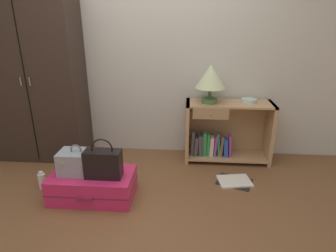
{
  "coord_description": "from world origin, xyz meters",
  "views": [
    {
      "loc": [
        0.43,
        -1.88,
        1.58
      ],
      "look_at": [
        0.21,
        0.86,
        0.55
      ],
      "focal_mm": 30.64,
      "sensor_mm": 36.0,
      "label": 1
    }
  ],
  "objects_px": {
    "open_book_on_floor": "(234,181)",
    "bookshelf": "(224,132)",
    "handbag": "(103,163)",
    "suitcase_large": "(93,185)",
    "bottle": "(42,181)",
    "table_lamp": "(211,78)",
    "bowl": "(249,101)",
    "train_case": "(77,162)",
    "wardrobe": "(37,77)"
  },
  "relations": [
    {
      "from": "open_book_on_floor",
      "to": "bookshelf",
      "type": "bearing_deg",
      "value": 98.31
    },
    {
      "from": "train_case",
      "to": "handbag",
      "type": "xyz_separation_m",
      "value": [
        0.26,
        -0.05,
        0.03
      ]
    },
    {
      "from": "bookshelf",
      "to": "bottle",
      "type": "relative_size",
      "value": 5.34
    },
    {
      "from": "train_case",
      "to": "suitcase_large",
      "type": "bearing_deg",
      "value": -4.49
    },
    {
      "from": "table_lamp",
      "to": "open_book_on_floor",
      "type": "height_order",
      "value": "table_lamp"
    },
    {
      "from": "suitcase_large",
      "to": "bottle",
      "type": "relative_size",
      "value": 4.19
    },
    {
      "from": "suitcase_large",
      "to": "handbag",
      "type": "bearing_deg",
      "value": -18.62
    },
    {
      "from": "handbag",
      "to": "bowl",
      "type": "bearing_deg",
      "value": 33.95
    },
    {
      "from": "train_case",
      "to": "bookshelf",
      "type": "bearing_deg",
      "value": 31.91
    },
    {
      "from": "bowl",
      "to": "handbag",
      "type": "relative_size",
      "value": 0.46
    },
    {
      "from": "suitcase_large",
      "to": "bottle",
      "type": "height_order",
      "value": "suitcase_large"
    },
    {
      "from": "handbag",
      "to": "suitcase_large",
      "type": "bearing_deg",
      "value": 161.38
    },
    {
      "from": "table_lamp",
      "to": "bowl",
      "type": "relative_size",
      "value": 2.48
    },
    {
      "from": "table_lamp",
      "to": "train_case",
      "type": "xyz_separation_m",
      "value": [
        -1.23,
        -0.85,
        -0.63
      ]
    },
    {
      "from": "bookshelf",
      "to": "open_book_on_floor",
      "type": "xyz_separation_m",
      "value": [
        0.08,
        -0.53,
        -0.33
      ]
    },
    {
      "from": "wardrobe",
      "to": "handbag",
      "type": "relative_size",
      "value": 5.2
    },
    {
      "from": "wardrobe",
      "to": "bowl",
      "type": "xyz_separation_m",
      "value": [
        2.38,
        0.07,
        -0.24
      ]
    },
    {
      "from": "bowl",
      "to": "suitcase_large",
      "type": "relative_size",
      "value": 0.22
    },
    {
      "from": "wardrobe",
      "to": "train_case",
      "type": "relative_size",
      "value": 6.03
    },
    {
      "from": "bowl",
      "to": "table_lamp",
      "type": "bearing_deg",
      "value": -174.07
    },
    {
      "from": "bowl",
      "to": "handbag",
      "type": "distance_m",
      "value": 1.73
    },
    {
      "from": "table_lamp",
      "to": "handbag",
      "type": "bearing_deg",
      "value": -137.04
    },
    {
      "from": "table_lamp",
      "to": "open_book_on_floor",
      "type": "relative_size",
      "value": 1.02
    },
    {
      "from": "wardrobe",
      "to": "open_book_on_floor",
      "type": "bearing_deg",
      "value": -12.1
    },
    {
      "from": "table_lamp",
      "to": "open_book_on_floor",
      "type": "bearing_deg",
      "value": -61.92
    },
    {
      "from": "bookshelf",
      "to": "suitcase_large",
      "type": "height_order",
      "value": "bookshelf"
    },
    {
      "from": "train_case",
      "to": "open_book_on_floor",
      "type": "distance_m",
      "value": 1.57
    },
    {
      "from": "bookshelf",
      "to": "suitcase_large",
      "type": "bearing_deg",
      "value": -145.3
    },
    {
      "from": "suitcase_large",
      "to": "open_book_on_floor",
      "type": "height_order",
      "value": "suitcase_large"
    },
    {
      "from": "bookshelf",
      "to": "train_case",
      "type": "relative_size",
      "value": 3.05
    },
    {
      "from": "bookshelf",
      "to": "table_lamp",
      "type": "bearing_deg",
      "value": -170.22
    },
    {
      "from": "table_lamp",
      "to": "suitcase_large",
      "type": "bearing_deg",
      "value": -142.01
    },
    {
      "from": "wardrobe",
      "to": "suitcase_large",
      "type": "bearing_deg",
      "value": -44.58
    },
    {
      "from": "wardrobe",
      "to": "bottle",
      "type": "xyz_separation_m",
      "value": [
        0.3,
        -0.74,
        -0.88
      ]
    },
    {
      "from": "bottle",
      "to": "open_book_on_floor",
      "type": "xyz_separation_m",
      "value": [
        1.91,
        0.26,
        -0.08
      ]
    },
    {
      "from": "bookshelf",
      "to": "train_case",
      "type": "xyz_separation_m",
      "value": [
        -1.41,
        -0.88,
        0.01
      ]
    },
    {
      "from": "table_lamp",
      "to": "handbag",
      "type": "height_order",
      "value": "table_lamp"
    },
    {
      "from": "bottle",
      "to": "open_book_on_floor",
      "type": "relative_size",
      "value": 0.44
    },
    {
      "from": "bowl",
      "to": "handbag",
      "type": "bearing_deg",
      "value": -146.05
    },
    {
      "from": "bookshelf",
      "to": "bottle",
      "type": "height_order",
      "value": "bookshelf"
    },
    {
      "from": "bookshelf",
      "to": "bowl",
      "type": "height_order",
      "value": "bowl"
    },
    {
      "from": "bookshelf",
      "to": "bowl",
      "type": "distance_m",
      "value": 0.46
    },
    {
      "from": "bowl",
      "to": "train_case",
      "type": "relative_size",
      "value": 0.53
    },
    {
      "from": "train_case",
      "to": "open_book_on_floor",
      "type": "height_order",
      "value": "train_case"
    },
    {
      "from": "handbag",
      "to": "open_book_on_floor",
      "type": "relative_size",
      "value": 0.9
    },
    {
      "from": "table_lamp",
      "to": "suitcase_large",
      "type": "xyz_separation_m",
      "value": [
        -1.1,
        -0.86,
        -0.86
      ]
    },
    {
      "from": "wardrobe",
      "to": "train_case",
      "type": "height_order",
      "value": "wardrobe"
    },
    {
      "from": "wardrobe",
      "to": "bottle",
      "type": "bearing_deg",
      "value": -68.04
    },
    {
      "from": "table_lamp",
      "to": "suitcase_large",
      "type": "distance_m",
      "value": 1.64
    },
    {
      "from": "bowl",
      "to": "suitcase_large",
      "type": "bearing_deg",
      "value": -149.55
    }
  ]
}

